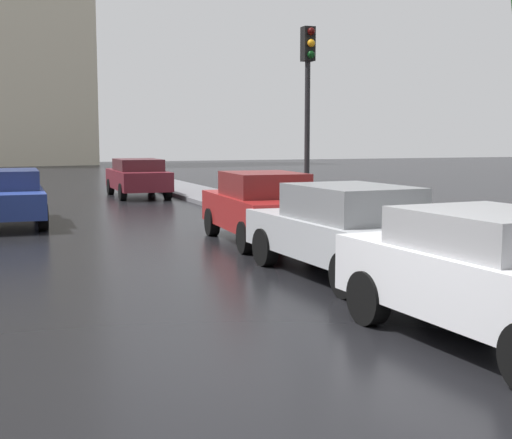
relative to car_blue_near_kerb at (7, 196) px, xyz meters
name	(u,v)px	position (x,y,z in m)	size (l,w,h in m)	color
ground	(273,375)	(2.02, -12.91, -0.74)	(120.00, 120.00, 0.00)	black
car_blue_near_kerb	(7,196)	(0.00, 0.00, 0.00)	(1.89, 4.40, 1.40)	navy
car_white_mid_road	(498,275)	(4.62, -12.83, 0.01)	(2.02, 3.92, 1.43)	silver
car_maroon_far_ahead	(138,177)	(4.78, 7.33, 0.01)	(1.88, 4.38, 1.41)	maroon
car_red_behind_camera	(262,207)	(4.96, -5.07, 0.02)	(1.91, 4.07, 1.48)	maroon
car_silver_far_lane	(347,229)	(4.86, -8.99, 0.02)	(1.94, 4.19, 1.46)	#B2B5BA
traffic_light	(308,90)	(6.35, -4.27, 2.51)	(0.26, 0.39, 4.50)	black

